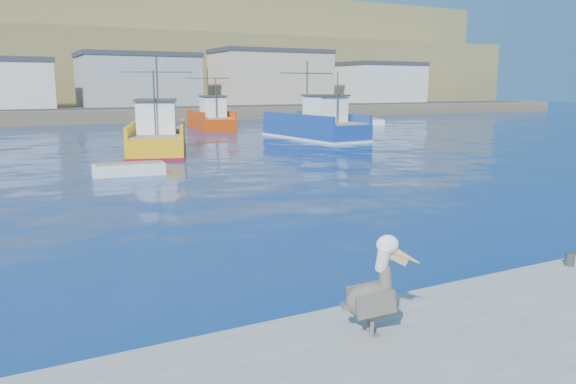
% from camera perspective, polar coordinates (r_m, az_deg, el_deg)
% --- Properties ---
extents(ground, '(260.00, 260.00, 0.00)m').
position_cam_1_polar(ground, '(14.17, 7.81, -7.28)').
color(ground, '#06174F').
rests_on(ground, ground).
extents(dock_bollards, '(36.20, 0.20, 0.30)m').
position_cam_1_polar(dock_bollards, '(11.94, 19.87, -8.03)').
color(dock_bollards, '#4C4C4C').
rests_on(dock_bollards, dock).
extents(far_shore, '(200.00, 81.00, 24.00)m').
position_cam_1_polar(far_shore, '(120.49, -24.43, 12.01)').
color(far_shore, brown).
rests_on(far_shore, ground).
extents(trawler_yellow_b, '(6.35, 10.57, 6.35)m').
position_cam_1_polar(trawler_yellow_b, '(38.32, -13.03, 5.39)').
color(trawler_yellow_b, '#E79F0E').
rests_on(trawler_yellow_b, ground).
extents(trawler_blue, '(5.25, 11.20, 6.47)m').
position_cam_1_polar(trawler_blue, '(47.21, 2.84, 6.68)').
color(trawler_blue, navy).
rests_on(trawler_blue, ground).
extents(boat_orange, '(4.57, 9.07, 6.14)m').
position_cam_1_polar(boat_orange, '(58.84, -7.82, 7.42)').
color(boat_orange, '#C83705').
rests_on(boat_orange, ground).
extents(skiff_mid, '(3.56, 1.55, 0.75)m').
position_cam_1_polar(skiff_mid, '(28.90, -15.86, 2.14)').
color(skiff_mid, silver).
rests_on(skiff_mid, ground).
extents(skiff_far, '(2.56, 4.04, 0.83)m').
position_cam_1_polar(skiff_far, '(65.31, 8.74, 7.03)').
color(skiff_far, silver).
rests_on(skiff_far, ground).
extents(pelican, '(1.28, 0.74, 1.60)m').
position_cam_1_polar(pelican, '(9.02, 8.87, -10.04)').
color(pelican, '#595451').
rests_on(pelican, dock).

